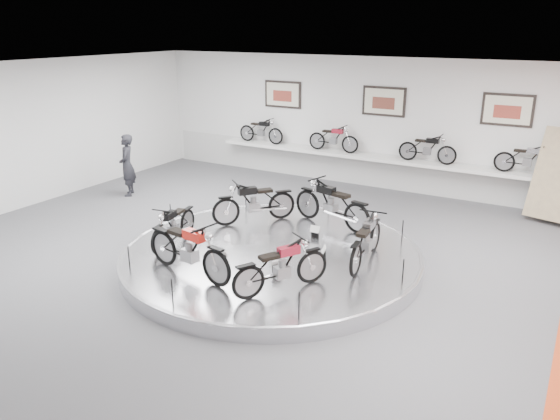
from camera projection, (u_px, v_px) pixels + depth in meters
The scene contains 22 objects.
floor at pixel (264, 268), 11.55m from camera, with size 16.00×16.00×0.00m, color #4C4C4E.
ceiling at pixel (262, 74), 10.27m from camera, with size 16.00×16.00×0.00m, color white.
wall_back at pixel (383, 124), 16.66m from camera, with size 16.00×16.00×0.00m, color silver.
wall_left at pixel (10, 138), 14.68m from camera, with size 14.00×14.00×0.00m, color silver.
dado_band at pixel (380, 170), 17.11m from camera, with size 15.68×0.04×1.10m, color #BCBCBA.
display_platform at pixel (271, 256), 11.75m from camera, with size 6.40×6.40×0.30m, color silver.
platform_rim at pixel (271, 251), 11.71m from camera, with size 6.40×6.40×0.10m, color #B2B2BA.
shelf at pixel (377, 158), 16.73m from camera, with size 11.00×0.55×0.10m, color silver.
poster_left at pixel (283, 94), 18.05m from camera, with size 1.35×0.06×0.88m, color beige.
poster_center at pixel (384, 101), 16.40m from camera, with size 1.35×0.06×0.88m, color beige.
poster_right at pixel (507, 110), 14.75m from camera, with size 1.35×0.06×0.88m, color beige.
shelf_bike_a at pixel (261, 132), 18.58m from camera, with size 1.22×0.42×0.73m, color black, non-canonical shape.
shelf_bike_b at pixel (333, 140), 17.31m from camera, with size 1.22×0.42×0.73m, color maroon, non-canonical shape.
shelf_bike_c at pixel (427, 150), 15.89m from camera, with size 1.22×0.42×0.73m, color black, non-canonical shape.
shelf_bike_d at pixel (527, 161), 14.62m from camera, with size 1.22×0.42×0.73m, color #9E9DA1, non-canonical shape.
bike_a at pixel (366, 240), 10.92m from camera, with size 1.69×0.60×0.99m, color #9E9DA1, non-canonical shape.
bike_b at pixel (332, 204), 12.97m from camera, with size 1.88×0.66×1.11m, color black, non-canonical shape.
bike_c at pixel (254, 202), 13.19m from camera, with size 1.79×0.63×1.05m, color black, non-canonical shape.
bike_d at pixel (173, 224), 11.91m from camera, with size 1.54×0.54×0.91m, color black, non-canonical shape.
bike_e at pixel (189, 249), 10.36m from camera, with size 1.88×0.66×1.11m, color red, non-canonical shape.
bike_f at pixel (281, 266), 9.76m from camera, with size 1.66×0.59×0.98m, color maroon, non-canonical shape.
visitor at pixel (127, 165), 16.23m from camera, with size 0.67×0.44×1.85m, color black.
Camera 1 is at (5.54, -8.98, 4.88)m, focal length 35.00 mm.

